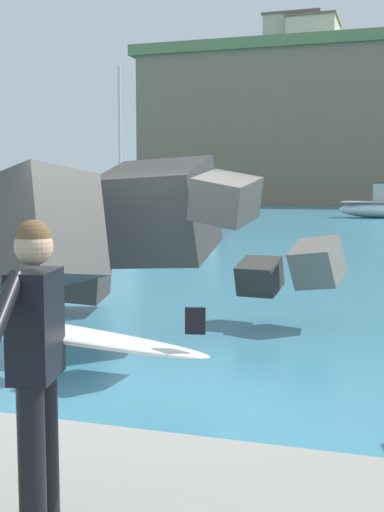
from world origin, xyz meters
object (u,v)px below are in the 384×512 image
at_px(boat_mid_left, 119,228).
at_px(mooring_buoy_inner, 211,228).
at_px(surfer_with_board, 37,349).
at_px(boat_near_right, 380,206).
at_px(boat_near_left, 196,213).
at_px(station_building_east, 294,38).
at_px(boat_near_centre, 47,212).
at_px(station_building_central, 314,38).

relative_size(boat_mid_left, mooring_buoy_inner, 15.51).
relative_size(surfer_with_board, boat_near_right, 0.39).
distance_m(boat_near_left, boat_mid_left, 9.35).
xyz_separation_m(surfer_with_board, boat_mid_left, (-8.76, 20.98, -0.78)).
bearing_deg(station_building_east, boat_near_centre, -95.73).
bearing_deg(boat_near_centre, boat_near_right, 38.11).
relative_size(surfer_with_board, station_building_central, 0.28).
xyz_separation_m(boat_near_left, station_building_east, (-3.14, 51.79, 19.82)).
xyz_separation_m(boat_near_left, boat_mid_left, (-0.35, -9.34, -0.24)).
relative_size(boat_near_left, boat_near_right, 0.91).
xyz_separation_m(boat_mid_left, station_building_central, (-0.21, 60.08, 19.65)).
bearing_deg(mooring_buoy_inner, station_building_east, 95.21).
bearing_deg(station_building_central, boat_near_left, -89.36).
distance_m(surfer_with_board, station_building_east, 85.13).
bearing_deg(station_building_central, boat_near_right, -75.81).
distance_m(boat_near_centre, boat_near_right, 22.19).
xyz_separation_m(boat_near_right, mooring_buoy_inner, (-7.10, -16.67, -0.55)).
bearing_deg(boat_near_right, station_building_central, 104.19).
xyz_separation_m(surfer_with_board, station_building_central, (-8.97, 81.07, 18.88)).
distance_m(boat_near_left, boat_near_centre, 8.48).
height_order(boat_mid_left, mooring_buoy_inner, boat_mid_left).
bearing_deg(boat_mid_left, station_building_central, 90.20).
relative_size(boat_near_right, station_building_east, 0.75).
bearing_deg(surfer_with_board, station_building_central, 96.31).
xyz_separation_m(boat_near_right, boat_mid_left, (-9.39, -22.13, -0.27)).
height_order(mooring_buoy_inner, station_building_east, station_building_east).
relative_size(boat_near_right, boat_mid_left, 0.79).
height_order(boat_near_left, boat_near_centre, boat_near_left).
xyz_separation_m(boat_near_left, station_building_central, (-0.56, 50.75, 19.42)).
distance_m(boat_near_left, station_building_central, 54.34).
distance_m(surfer_with_board, station_building_central, 83.72).
bearing_deg(boat_near_right, mooring_buoy_inner, -113.06).
xyz_separation_m(boat_mid_left, mooring_buoy_inner, (2.29, 5.45, -0.28)).
xyz_separation_m(station_building_central, station_building_east, (-2.58, 1.04, 0.40)).
bearing_deg(surfer_with_board, mooring_buoy_inner, 103.75).
relative_size(boat_near_left, boat_near_centre, 0.90).
distance_m(boat_mid_left, station_building_east, 64.39).
height_order(surfer_with_board, station_building_east, station_building_east).
bearing_deg(station_building_east, mooring_buoy_inner, -84.79).
height_order(station_building_central, station_building_east, station_building_east).
height_order(boat_near_centre, boat_mid_left, boat_mid_left).
bearing_deg(boat_near_centre, surfer_with_board, -60.22).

